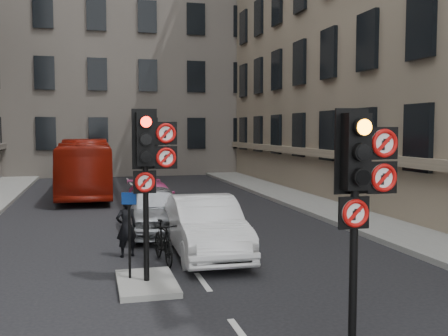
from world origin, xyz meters
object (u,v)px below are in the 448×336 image
bus_red (86,167)px  motorcycle (163,242)px  info_sign (129,223)px  signal_far (150,157)px  motorcyclist (126,227)px  signal_near (361,177)px  car_pink (152,198)px  car_white (205,226)px  car_silver (153,210)px

bus_red → motorcycle: bus_red is taller
info_sign → signal_far: bearing=-13.1°
bus_red → motorcycle: bearing=-81.4°
motorcyclist → motorcycle: bearing=114.9°
signal_near → motorcyclist: bearing=113.7°
signal_near → bus_red: bearing=101.3°
signal_near → car_pink: signal_near is taller
car_pink → info_sign: 9.62m
car_white → motorcycle: bearing=-153.8°
signal_far → car_silver: 5.94m
signal_near → car_pink: 13.96m
bus_red → signal_far: bearing=-84.0°
signal_near → info_sign: signal_near is taller
signal_far → car_white: 3.48m
car_silver → info_sign: info_sign is taller
car_white → motorcyclist: 2.03m
motorcycle → car_silver: bearing=80.9°
motorcycle → motorcyclist: bearing=127.4°
motorcycle → bus_red: bearing=91.5°
motorcycle → motorcyclist: size_ratio=1.13×
signal_far → motorcycle: (0.50, 1.80, -2.18)m
signal_far → motorcycle: bearing=74.4°
signal_near → motorcyclist: size_ratio=2.31×
signal_far → car_silver: size_ratio=0.81×
info_sign → signal_near: bearing=-35.3°
bus_red → info_sign: (1.02, -15.88, -0.10)m
signal_near → car_pink: bearing=96.1°
car_pink → motorcycle: 7.96m
car_silver → car_pink: car_silver is taller
signal_near → info_sign: size_ratio=1.95×
car_silver → car_white: bearing=-72.5°
car_white → motorcyclist: (-2.00, 0.32, 0.01)m
car_white → car_pink: 7.40m
car_silver → motorcycle: (-0.20, -3.76, -0.23)m
car_white → info_sign: 3.01m
bus_red → motorcyclist: size_ratio=6.51×
car_pink → motorcycle: bearing=-98.9°
car_silver → info_sign: bearing=-101.3°
signal_far → car_white: (1.68, 2.36, -1.94)m
car_white → motorcyclist: size_ratio=2.99×
car_silver → motorcycle: 3.77m
signal_near → car_pink: size_ratio=0.88×
signal_far → motorcyclist: (-0.32, 2.68, -1.93)m
signal_near → motorcycle: signal_near is taller
signal_near → signal_far: 4.77m
car_silver → car_white: size_ratio=0.95×
car_white → car_pink: size_ratio=1.13×
car_pink → motorcycle: (-0.63, -7.93, -0.07)m
signal_near → motorcyclist: 7.51m
car_silver → bus_red: (-2.13, 10.58, 0.65)m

